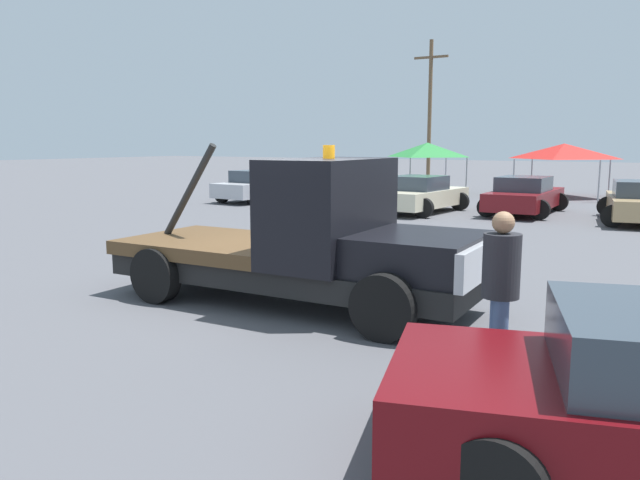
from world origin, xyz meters
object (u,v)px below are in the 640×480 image
(parked_car_silver, at_px, (260,186))
(parked_car_cream, at_px, (420,195))
(person_near_truck, at_px, (501,282))
(canopy_tent_red, at_px, (564,151))
(tow_truck, at_px, (313,245))
(canopy_tent_green, at_px, (427,150))
(parked_car_maroon, at_px, (524,196))
(parked_car_tan, at_px, (640,202))
(utility_pole, at_px, (430,108))
(parked_car_navy, at_px, (335,189))

(parked_car_silver, distance_m, parked_car_cream, 7.61)
(person_near_truck, height_order, canopy_tent_red, canopy_tent_red)
(tow_truck, relative_size, canopy_tent_green, 1.91)
(parked_car_cream, xyz_separation_m, canopy_tent_red, (3.22, 9.43, 1.47))
(parked_car_maroon, distance_m, parked_car_tan, 3.75)
(parked_car_maroon, bearing_deg, parked_car_cream, 114.08)
(parked_car_cream, height_order, canopy_tent_green, canopy_tent_green)
(parked_car_cream, height_order, canopy_tent_red, canopy_tent_red)
(parked_car_tan, bearing_deg, utility_pole, 30.79)
(tow_truck, relative_size, parked_car_tan, 1.27)
(parked_car_navy, xyz_separation_m, parked_car_cream, (3.91, -0.64, -0.00))
(parked_car_silver, height_order, parked_car_tan, same)
(parked_car_cream, relative_size, parked_car_tan, 0.96)
(parked_car_silver, bearing_deg, parked_car_cream, -89.02)
(person_near_truck, bearing_deg, parked_car_tan, 65.12)
(parked_car_maroon, xyz_separation_m, parked_car_tan, (3.70, -0.61, -0.00))
(parked_car_navy, xyz_separation_m, canopy_tent_red, (7.12, 8.79, 1.47))
(tow_truck, bearing_deg, utility_pole, 106.66)
(parked_car_maroon, bearing_deg, parked_car_tan, -99.23)
(tow_truck, distance_m, utility_pole, 31.47)
(canopy_tent_red, bearing_deg, parked_car_maroon, -88.99)
(person_near_truck, relative_size, canopy_tent_red, 0.49)
(parked_car_cream, bearing_deg, tow_truck, -159.79)
(parked_car_silver, height_order, parked_car_cream, same)
(parked_car_navy, bearing_deg, parked_car_cream, -104.00)
(parked_car_silver, xyz_separation_m, parked_car_cream, (7.59, -0.57, 0.00))
(parked_car_tan, xyz_separation_m, utility_pole, (-13.23, 15.73, 4.02))
(tow_truck, height_order, person_near_truck, tow_truck)
(parked_car_cream, relative_size, canopy_tent_green, 1.44)
(tow_truck, bearing_deg, parked_car_tan, 74.45)
(parked_car_tan, height_order, canopy_tent_green, canopy_tent_green)
(parked_car_cream, distance_m, parked_car_tan, 7.11)
(parked_car_maroon, xyz_separation_m, canopy_tent_red, (-0.14, 7.94, 1.47))
(parked_car_silver, distance_m, canopy_tent_red, 14.05)
(tow_truck, distance_m, parked_car_cream, 13.58)
(parked_car_tan, distance_m, canopy_tent_red, 9.50)
(parked_car_silver, xyz_separation_m, parked_car_navy, (3.68, 0.07, 0.00))
(canopy_tent_green, distance_m, utility_pole, 9.20)
(parked_car_tan, xyz_separation_m, canopy_tent_green, (-10.08, 7.45, 1.51))
(parked_car_maroon, relative_size, utility_pole, 0.54)
(person_near_truck, bearing_deg, tow_truck, 131.87)
(parked_car_maroon, bearing_deg, canopy_tent_green, 43.18)
(parked_car_cream, distance_m, canopy_tent_red, 10.07)
(parked_car_cream, relative_size, utility_pole, 0.51)
(person_near_truck, distance_m, parked_car_silver, 20.90)
(canopy_tent_red, bearing_deg, parked_car_navy, -129.03)
(parked_car_navy, distance_m, canopy_tent_red, 11.41)
(parked_car_maroon, bearing_deg, tow_truck, -179.02)
(parked_car_tan, relative_size, canopy_tent_red, 1.30)
(parked_car_cream, bearing_deg, canopy_tent_green, 24.94)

